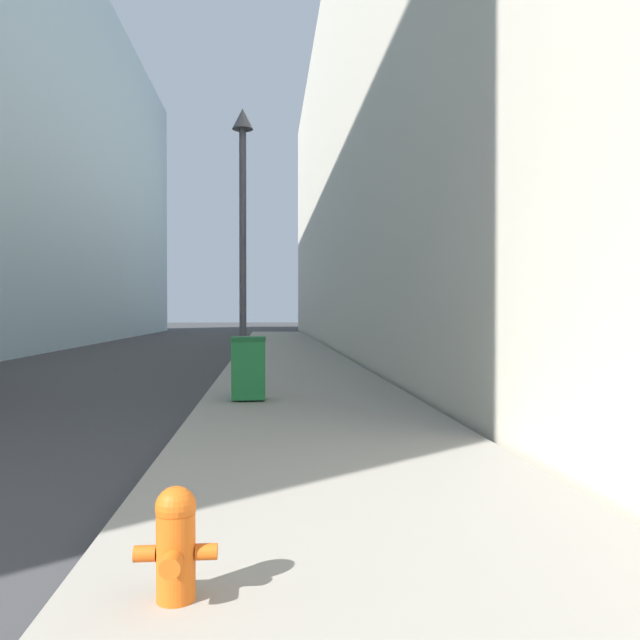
% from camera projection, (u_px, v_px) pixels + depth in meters
% --- Properties ---
extents(sidewalk_right, '(3.96, 60.00, 0.13)m').
position_uv_depth(sidewalk_right, '(291.00, 362.00, 20.63)').
color(sidewalk_right, gray).
rests_on(sidewalk_right, ground).
extents(building_right_stone, '(12.00, 60.00, 18.47)m').
position_uv_depth(building_right_stone, '(457.00, 152.00, 29.16)').
color(building_right_stone, beige).
rests_on(building_right_stone, ground).
extents(fire_hydrant, '(0.46, 0.34, 0.63)m').
position_uv_depth(fire_hydrant, '(176.00, 541.00, 3.44)').
color(fire_hydrant, '#D15614').
rests_on(fire_hydrant, sidewalk_right).
extents(trash_bin, '(0.62, 0.67, 1.15)m').
position_uv_depth(trash_bin, '(249.00, 367.00, 11.30)').
color(trash_bin, '#1E7538').
rests_on(trash_bin, sidewalk_right).
extents(lamppost, '(0.52, 0.52, 6.66)m').
position_uv_depth(lamppost, '(243.00, 209.00, 15.51)').
color(lamppost, '#4C4C51').
rests_on(lamppost, sidewalk_right).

